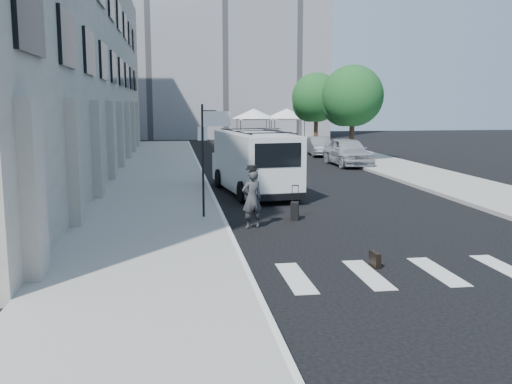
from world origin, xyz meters
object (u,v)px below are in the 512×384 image
object	(u,v)px
cargo_van	(254,162)
parked_car_c	(272,138)
parked_car_b	(319,146)
businessman	(252,199)
suitcase	(295,211)
briefcase	(375,259)
parked_car_a	(348,152)

from	to	relation	value
cargo_van	parked_car_c	bearing A→B (deg)	70.78
parked_car_b	parked_car_c	world-z (taller)	parked_car_c
businessman	parked_car_c	world-z (taller)	businessman
parked_car_c	cargo_van	bearing A→B (deg)	-95.30
suitcase	parked_car_c	bearing A→B (deg)	97.26
cargo_van	parked_car_b	world-z (taller)	cargo_van
parked_car_b	parked_car_c	xyz separation A→B (m)	(-1.80, 9.13, 0.10)
briefcase	parked_car_b	size ratio (longest dim) A/B	0.11
cargo_van	parked_car_a	distance (m)	11.92
parked_car_c	suitcase	bearing A→B (deg)	-92.32
parked_car_a	cargo_van	bearing A→B (deg)	-127.21
suitcase	parked_car_c	xyz separation A→B (m)	(4.72, 30.93, 0.47)
suitcase	parked_car_a	size ratio (longest dim) A/B	0.22
businessman	parked_car_c	bearing A→B (deg)	-118.66
parked_car_c	briefcase	bearing A→B (deg)	-89.98
parked_car_a	suitcase	bearing A→B (deg)	-114.27
parked_car_b	businessman	bearing A→B (deg)	-104.45
suitcase	parked_car_a	distance (m)	16.56
suitcase	businessman	bearing A→B (deg)	-130.56
parked_car_a	briefcase	bearing A→B (deg)	-106.86
businessman	briefcase	world-z (taller)	businessman
briefcase	suitcase	world-z (taller)	suitcase
businessman	parked_car_b	distance (m)	24.17
businessman	briefcase	bearing A→B (deg)	98.75
businessman	parked_car_c	distance (m)	32.53
businessman	parked_car_b	world-z (taller)	businessman
suitcase	cargo_van	size ratio (longest dim) A/B	0.16
businessman	briefcase	xyz separation A→B (m)	(2.20, -4.43, -0.71)
parked_car_b	parked_car_a	bearing A→B (deg)	-85.04
briefcase	parked_car_b	distance (m)	27.85
businessman	parked_car_a	xyz separation A→B (m)	(8.03, 16.21, -0.04)
parked_car_a	parked_car_b	distance (m)	6.59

